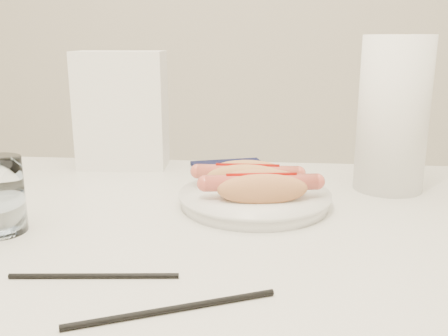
# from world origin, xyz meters

# --- Properties ---
(table) EXTENTS (1.20, 0.80, 0.75)m
(table) POSITION_xyz_m (0.00, 0.00, 0.69)
(table) COLOR silver
(table) RESTS_ON ground
(plate) EXTENTS (0.30, 0.30, 0.02)m
(plate) POSITION_xyz_m (0.13, 0.09, 0.76)
(plate) COLOR white
(plate) RESTS_ON table
(hotdog_left) EXTENTS (0.17, 0.07, 0.05)m
(hotdog_left) POSITION_xyz_m (0.11, 0.12, 0.79)
(hotdog_left) COLOR tan
(hotdog_left) RESTS_ON plate
(hotdog_right) EXTENTS (0.18, 0.09, 0.05)m
(hotdog_right) POSITION_xyz_m (0.14, 0.06, 0.79)
(hotdog_right) COLOR #D88B54
(hotdog_right) RESTS_ON plate
(chopstick_near) EXTENTS (0.20, 0.03, 0.01)m
(chopstick_near) POSITION_xyz_m (-0.05, -0.19, 0.75)
(chopstick_near) COLOR black
(chopstick_near) RESTS_ON table
(chopstick_far) EXTENTS (0.21, 0.10, 0.01)m
(chopstick_far) POSITION_xyz_m (0.06, -0.26, 0.75)
(chopstick_far) COLOR black
(chopstick_far) RESTS_ON table
(napkin_box) EXTENTS (0.19, 0.12, 0.25)m
(napkin_box) POSITION_xyz_m (-0.17, 0.34, 0.87)
(napkin_box) COLOR white
(napkin_box) RESTS_ON table
(navy_napkin) EXTENTS (0.20, 0.20, 0.01)m
(navy_napkin) POSITION_xyz_m (0.07, 0.31, 0.75)
(navy_napkin) COLOR #101333
(navy_napkin) RESTS_ON table
(paper_towel_roll) EXTENTS (0.14, 0.14, 0.28)m
(paper_towel_roll) POSITION_xyz_m (0.37, 0.21, 0.89)
(paper_towel_roll) COLOR white
(paper_towel_roll) RESTS_ON table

